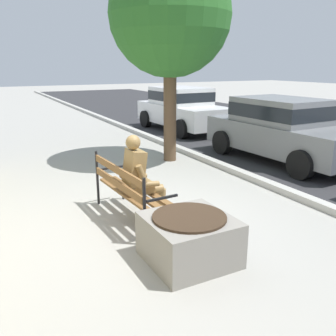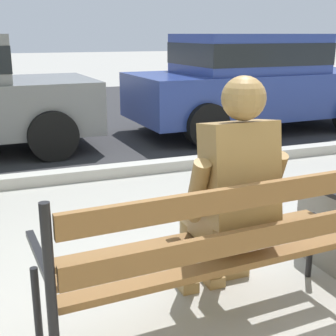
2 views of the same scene
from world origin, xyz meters
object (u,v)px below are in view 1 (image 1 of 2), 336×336
at_px(bronze_statue_seated, 144,180).
at_px(parked_car_grey, 282,128).
at_px(street_tree_near_bench, 170,16).
at_px(concrete_planter, 189,238).
at_px(parked_car_white, 182,107).
at_px(park_bench, 127,187).

height_order(bronze_statue_seated, parked_car_grey, parked_car_grey).
bearing_deg(street_tree_near_bench, bronze_statue_seated, -34.04).
distance_m(concrete_planter, parked_car_grey, 5.64).
height_order(street_tree_near_bench, parked_car_grey, street_tree_near_bench).
bearing_deg(bronze_statue_seated, parked_car_white, 146.18).
bearing_deg(park_bench, parked_car_grey, 109.29).
xyz_separation_m(bronze_statue_seated, parked_car_white, (-6.88, 4.61, 0.17)).
bearing_deg(concrete_planter, parked_car_grey, 124.68).
distance_m(parked_car_white, parked_car_grey, 5.04).
relative_size(street_tree_near_bench, parked_car_grey, 1.18).
height_order(park_bench, parked_car_grey, parked_car_grey).
height_order(bronze_statue_seated, street_tree_near_bench, street_tree_near_bench).
height_order(bronze_statue_seated, concrete_planter, bronze_statue_seated).
xyz_separation_m(concrete_planter, street_tree_near_bench, (-4.50, 2.13, 3.15)).
relative_size(park_bench, parked_car_white, 0.44).
bearing_deg(parked_car_grey, parked_car_white, 180.00).
distance_m(street_tree_near_bench, parked_car_grey, 3.83).
xyz_separation_m(street_tree_near_bench, parked_car_grey, (1.31, 2.48, -2.60)).
height_order(concrete_planter, parked_car_white, parked_car_white).
xyz_separation_m(bronze_statue_seated, street_tree_near_bench, (-3.15, 2.12, 2.78)).
bearing_deg(street_tree_near_bench, park_bench, -37.95).
xyz_separation_m(park_bench, street_tree_near_bench, (-3.00, 2.34, 2.90)).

